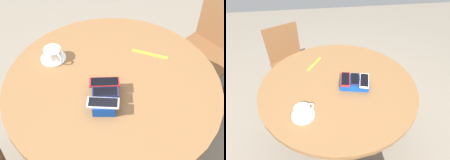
% 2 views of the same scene
% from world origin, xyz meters
% --- Properties ---
extents(ground_plane, '(8.00, 8.00, 0.00)m').
position_xyz_m(ground_plane, '(0.00, 0.00, 0.00)').
color(ground_plane, gray).
extents(round_table, '(1.08, 1.08, 0.77)m').
position_xyz_m(round_table, '(0.00, 0.00, 0.67)').
color(round_table, '#2D2D2D').
rests_on(round_table, ground_plane).
extents(phone_box, '(0.21, 0.14, 0.06)m').
position_xyz_m(phone_box, '(-0.10, 0.06, 0.80)').
color(phone_box, '#0F42AD').
rests_on(phone_box, round_table).
extents(phone_white, '(0.09, 0.15, 0.01)m').
position_xyz_m(phone_white, '(-0.16, 0.08, 0.83)').
color(phone_white, silver).
rests_on(phone_white, phone_box).
extents(phone_navy, '(0.08, 0.13, 0.01)m').
position_xyz_m(phone_navy, '(-0.10, 0.06, 0.83)').
color(phone_navy, navy).
rests_on(phone_navy, phone_box).
extents(phone_red, '(0.08, 0.15, 0.01)m').
position_xyz_m(phone_red, '(-0.04, 0.05, 0.83)').
color(phone_red, red).
rests_on(phone_red, phone_box).
extents(saucer, '(0.13, 0.13, 0.01)m').
position_xyz_m(saucer, '(0.24, 0.26, 0.78)').
color(saucer, white).
rests_on(saucer, round_table).
extents(coffee_cup, '(0.11, 0.09, 0.06)m').
position_xyz_m(coffee_cup, '(0.24, 0.26, 0.81)').
color(coffee_cup, white).
rests_on(coffee_cup, saucer).
extents(lanyard_strap, '(0.12, 0.17, 0.00)m').
position_xyz_m(lanyard_strap, '(0.15, -0.25, 0.77)').
color(lanyard_strap, yellow).
rests_on(lanyard_strap, round_table).
extents(chair_far_side, '(0.53, 0.53, 0.84)m').
position_xyz_m(chair_far_side, '(0.42, -0.78, 0.44)').
color(chair_far_side, brown).
rests_on(chair_far_side, ground_plane).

